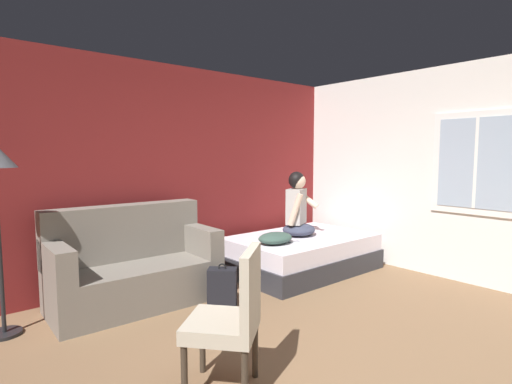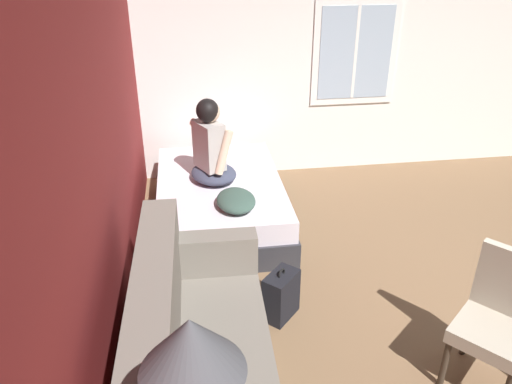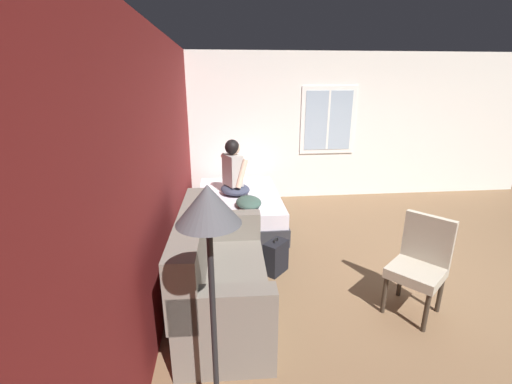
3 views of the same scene
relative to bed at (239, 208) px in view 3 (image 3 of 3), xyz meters
The scene contains 11 objects.
ground_plane 2.84m from the bed, 130.48° to the right, with size 40.00×40.00×0.00m, color brown.
wall_back_accent 2.33m from the bed, 153.42° to the left, with size 11.00×0.16×2.70m, color maroon.
wall_side_with_window 2.72m from the bed, 59.84° to the right, with size 0.19×7.37×2.70m.
bed is the anchor object (origin of this frame).
couch 2.28m from the bed, behind, with size 1.72×0.86×1.04m.
side_chair 2.92m from the bed, 145.67° to the right, with size 0.65×0.65×0.98m.
person_seated 0.60m from the bed, 91.97° to the left, with size 0.66×0.63×0.88m.
backpack 1.60m from the bed, 167.39° to the right, with size 0.35×0.35×0.46m.
throw_pillow 0.68m from the bed, 169.19° to the right, with size 0.48×0.36×0.14m, color #385147.
cell_phone 0.47m from the bed, 149.29° to the right, with size 0.07×0.14×0.01m, color #B7B7BC.
floor_lamp 3.66m from the bed, behind, with size 0.36×0.36×1.70m.
Camera 3 is at (-3.33, 2.39, 2.22)m, focal length 24.00 mm.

